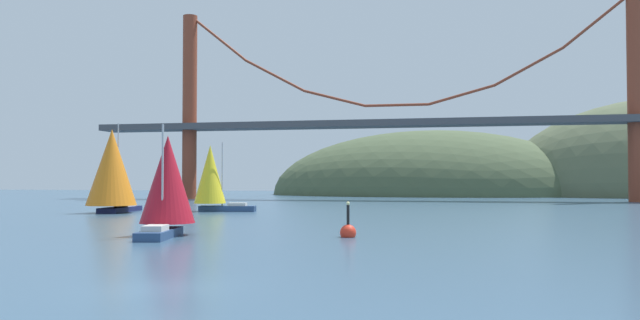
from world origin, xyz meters
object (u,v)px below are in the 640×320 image
Objects in this scene: sailboat_crimson_sail at (167,183)px; sailboat_yellow_sail at (212,177)px; channel_buoy at (348,232)px; sailboat_orange_sail at (112,169)px.

sailboat_crimson_sail is 0.92× the size of sailboat_yellow_sail.
channel_buoy is (12.50, 1.38, -3.28)m from sailboat_crimson_sail.
sailboat_crimson_sail is at bearing -73.66° from sailboat_yellow_sail.
sailboat_orange_sail is at bearing 142.62° from channel_buoy.
sailboat_crimson_sail is (19.07, -25.50, -1.41)m from sailboat_orange_sail.
sailboat_yellow_sail is 37.00m from channel_buoy.
sailboat_yellow_sail reaches higher than sailboat_crimson_sail.
sailboat_orange_sail is 40.01m from channel_buoy.
sailboat_yellow_sail is at bearing 106.34° from sailboat_crimson_sail.
sailboat_orange_sail is at bearing -150.37° from sailboat_yellow_sail.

